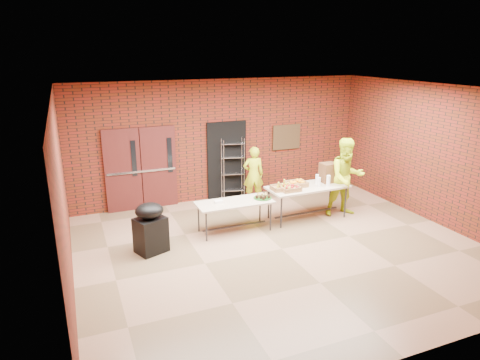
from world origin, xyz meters
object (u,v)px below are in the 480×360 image
covered_grill (150,228)px  volunteer_man (346,177)px  wire_rack (233,169)px  table_right (308,189)px  volunteer_woman (253,175)px  table_left (235,204)px  coffee_dispenser (328,173)px

covered_grill → volunteer_man: 4.83m
wire_rack → table_right: (1.12, -2.03, -0.09)m
volunteer_woman → wire_rack: bearing=-38.1°
table_left → volunteer_man: volunteer_man is taller
covered_grill → volunteer_man: bearing=-19.0°
table_left → coffee_dispenser: 2.58m
wire_rack → coffee_dispenser: bearing=-33.4°
wire_rack → covered_grill: wire_rack is taller
wire_rack → table_left: size_ratio=0.98×
volunteer_man → coffee_dispenser: bearing=147.7°
wire_rack → volunteer_man: (2.09, -2.18, 0.13)m
table_left → volunteer_woman: size_ratio=1.13×
volunteer_man → table_left: bearing=-174.5°
table_right → volunteer_woman: bearing=113.8°
coffee_dispenser → volunteer_woman: 1.99m
coffee_dispenser → volunteer_man: 0.45m
coffee_dispenser → covered_grill: (-4.47, -0.52, -0.52)m
coffee_dispenser → volunteer_man: (0.34, -0.28, -0.08)m
wire_rack → covered_grill: 3.65m
coffee_dispenser → covered_grill: coffee_dispenser is taller
volunteer_man → wire_rack: bearing=141.0°
table_right → volunteer_woman: volunteer_woman is taller
coffee_dispenser → volunteer_man: size_ratio=0.25×
wire_rack → coffee_dispenser: 2.60m
table_left → volunteer_woman: (1.17, 1.62, 0.11)m
coffee_dispenser → volunteer_man: bearing=-39.5°
table_left → wire_rack: bearing=69.7°
covered_grill → table_left: bearing=-12.4°
coffee_dispenser → volunteer_woman: volunteer_woman is taller
covered_grill → volunteer_woman: size_ratio=0.69×
coffee_dispenser → covered_grill: size_ratio=0.45×
coffee_dispenser → volunteer_woman: bearing=133.8°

